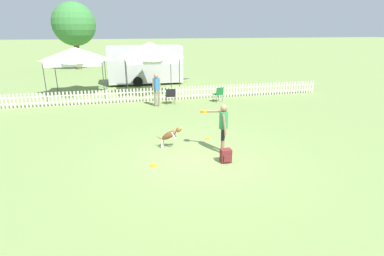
{
  "coord_description": "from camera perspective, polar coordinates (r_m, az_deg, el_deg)",
  "views": [
    {
      "loc": [
        -2.33,
        -8.47,
        3.91
      ],
      "look_at": [
        -0.14,
        0.69,
        0.78
      ],
      "focal_mm": 28.0,
      "sensor_mm": 36.0,
      "label": 1
    }
  ],
  "objects": [
    {
      "name": "handler_person",
      "position": [
        9.73,
        5.78,
        1.0
      ],
      "size": [
        0.82,
        0.93,
        1.62
      ],
      "rotation": [
        0.0,
        0.0,
        1.14
      ],
      "color": "#8C664C",
      "rests_on": "ground_plane"
    },
    {
      "name": "folding_chair_blue_left",
      "position": [
        16.31,
        -4.12,
        6.33
      ],
      "size": [
        0.53,
        0.55,
        0.86
      ],
      "rotation": [
        0.0,
        0.0,
        3.11
      ],
      "color": "#333338",
      "rests_on": "ground_plane"
    },
    {
      "name": "canopy_tent_secondary",
      "position": [
        19.63,
        -21.29,
        12.72
      ],
      "size": [
        3.15,
        3.15,
        2.88
      ],
      "color": "#333338",
      "rests_on": "ground_plane"
    },
    {
      "name": "tree_left_grove",
      "position": [
        32.88,
        -21.57,
        17.89
      ],
      "size": [
        4.13,
        4.13,
        6.4
      ],
      "color": "brown",
      "rests_on": "ground_plane"
    },
    {
      "name": "backpack_on_grass",
      "position": [
        9.26,
        6.48,
        -5.29
      ],
      "size": [
        0.32,
        0.28,
        0.42
      ],
      "color": "maroon",
      "rests_on": "ground_plane"
    },
    {
      "name": "equipment_trailer",
      "position": [
        22.69,
        -8.94,
        11.94
      ],
      "size": [
        6.13,
        2.21,
        2.75
      ],
      "rotation": [
        0.0,
        0.0,
        0.01
      ],
      "color": "#B7B7B7",
      "rests_on": "ground_plane"
    },
    {
      "name": "ground_plane",
      "position": [
        9.62,
        1.8,
        -5.6
      ],
      "size": [
        240.0,
        240.0,
        0.0
      ],
      "primitive_type": "plane",
      "color": "olive"
    },
    {
      "name": "frisbee_near_handler",
      "position": [
        9.14,
        -7.31,
        -7.0
      ],
      "size": [
        0.23,
        0.23,
        0.02
      ],
      "color": "orange",
      "rests_on": "ground_plane"
    },
    {
      "name": "leaping_dog",
      "position": [
        10.2,
        -4.19,
        -1.3
      ],
      "size": [
        0.93,
        0.53,
        0.82
      ],
      "rotation": [
        0.0,
        0.0,
        -2.0
      ],
      "color": "brown",
      "rests_on": "ground_plane"
    },
    {
      "name": "frisbee_near_dog",
      "position": [
        11.2,
        3.05,
        -1.99
      ],
      "size": [
        0.23,
        0.23,
        0.02
      ],
      "color": "orange",
      "rests_on": "ground_plane"
    },
    {
      "name": "folding_chair_center",
      "position": [
        16.82,
        5.11,
        6.63
      ],
      "size": [
        0.54,
        0.56,
        0.84
      ],
      "rotation": [
        0.0,
        0.0,
        3.39
      ],
      "color": "#333338",
      "rests_on": "ground_plane"
    },
    {
      "name": "picket_fence",
      "position": [
        17.2,
        -5.37,
        6.49
      ],
      "size": [
        19.34,
        0.04,
        0.76
      ],
      "color": "beige",
      "rests_on": "ground_plane"
    },
    {
      "name": "canopy_tent_main",
      "position": [
        18.85,
        -8.0,
        14.15
      ],
      "size": [
        3.05,
        3.05,
        3.15
      ],
      "color": "#333338",
      "rests_on": "ground_plane"
    },
    {
      "name": "spectator_standing",
      "position": [
        15.78,
        -6.78,
        7.86
      ],
      "size": [
        0.41,
        0.27,
        1.73
      ],
      "rotation": [
        0.0,
        0.0,
        2.93
      ],
      "color": "#7A705B",
      "rests_on": "ground_plane"
    }
  ]
}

